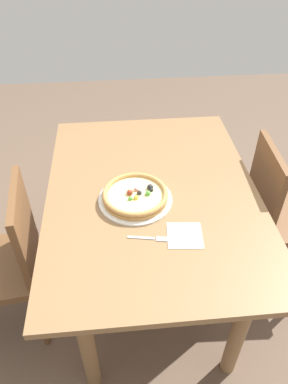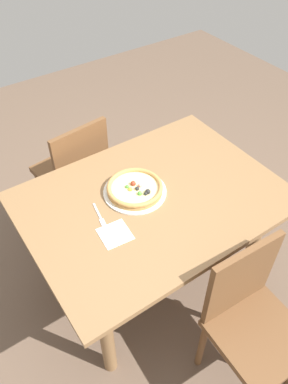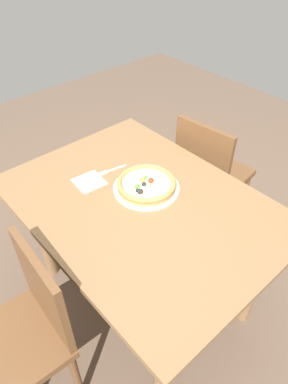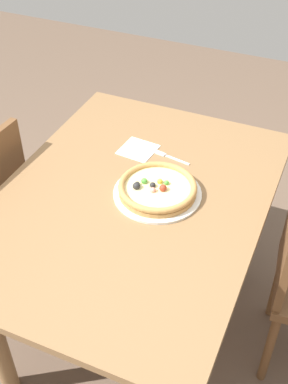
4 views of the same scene
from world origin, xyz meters
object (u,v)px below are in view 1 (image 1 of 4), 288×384
(chair_far, at_px, (280,212))
(plate, at_px, (135,199))
(pizza, at_px, (135,195))
(fork, at_px, (152,238))
(napkin, at_px, (185,235))
(chair_near, at_px, (6,260))
(dining_table, at_px, (152,209))

(chair_far, xyz_separation_m, plate, (0.12, -0.78, 0.27))
(pizza, bearing_deg, fork, 11.18)
(pizza, xyz_separation_m, napkin, (0.23, 0.18, -0.03))
(chair_far, bearing_deg, chair_near, -79.04)
(plate, bearing_deg, dining_table, 124.75)
(plate, distance_m, napkin, 0.29)
(fork, bearing_deg, chair_near, 176.57)
(plate, relative_size, napkin, 2.36)
(dining_table, distance_m, napkin, 0.33)
(chair_near, xyz_separation_m, napkin, (0.16, 0.80, 0.26))
(chair_near, height_order, napkin, chair_near)
(chair_far, height_order, plate, chair_far)
(dining_table, distance_m, chair_near, 0.73)
(chair_near, distance_m, fork, 0.73)
(chair_far, distance_m, napkin, 0.74)
(napkin, bearing_deg, pizza, -142.01)
(plate, relative_size, fork, 2.00)
(chair_far, xyz_separation_m, pizza, (0.12, -0.78, 0.29))
(dining_table, bearing_deg, chair_near, -79.34)
(dining_table, relative_size, napkin, 9.42)
(dining_table, distance_m, chair_far, 0.72)
(plate, bearing_deg, pizza, 106.64)
(chair_far, relative_size, pizza, 3.03)
(plate, bearing_deg, fork, 11.33)
(chair_far, height_order, fork, chair_far)
(pizza, relative_size, napkin, 2.09)
(dining_table, height_order, napkin, napkin)
(chair_near, xyz_separation_m, plate, (-0.07, 0.61, 0.27))
(dining_table, relative_size, pizza, 4.51)
(chair_far, height_order, napkin, chair_far)
(dining_table, bearing_deg, fork, -7.06)
(pizza, height_order, napkin, pizza)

